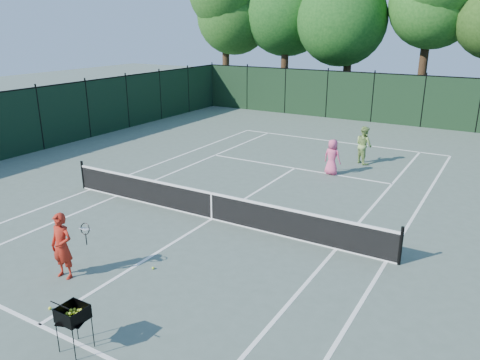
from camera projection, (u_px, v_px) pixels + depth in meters
The scene contains 17 objects.
ground at pixel (212, 219), 14.86m from camera, with size 90.00×90.00×0.00m, color #4D5E52.
sideline_doubles_left at pixel (90, 189), 17.51m from camera, with size 0.10×23.77×0.01m, color white.
sideline_doubles_right at pixel (386, 261), 12.21m from camera, with size 0.10×23.77×0.01m, color white.
sideline_singles_left at pixel (117, 196), 16.84m from camera, with size 0.10×23.77×0.01m, color white.
sideline_singles_right at pixel (336, 249), 12.87m from camera, with size 0.10×23.77×0.01m, color white.
baseline_far at pixel (338, 142), 24.56m from camera, with size 10.97×0.10×0.01m, color white.
service_line_near at pixel (39, 325), 9.64m from camera, with size 8.23×0.10×0.01m, color white.
service_line_far at pixel (295, 168), 20.08m from camera, with size 8.23×0.10×0.01m, color white.
center_service_line at pixel (212, 219), 14.86m from camera, with size 0.10×12.80×0.01m, color white.
tennis_net at pixel (212, 205), 14.71m from camera, with size 11.69×0.09×1.06m.
fence_far at pixel (373, 98), 29.07m from camera, with size 24.00×0.05×3.00m, color black.
coach at pixel (62, 246), 11.22m from camera, with size 0.88×0.68×1.66m.
player_pink at pixel (332, 157), 19.06m from camera, with size 0.78×0.57×1.47m.
player_green at pixel (364, 145), 20.56m from camera, with size 1.03×1.00×1.67m.
ball_hopper at pixel (73, 314), 8.67m from camera, with size 0.62×0.62×0.94m.
loose_ball_near_cart at pixel (50, 308), 10.15m from camera, with size 0.07×0.07×0.07m, color #EBF532.
loose_ball_midcourt at pixel (153, 268), 11.82m from camera, with size 0.07×0.07×0.07m, color #BCDD2D.
Camera 1 is at (7.74, -11.33, 5.90)m, focal length 35.00 mm.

